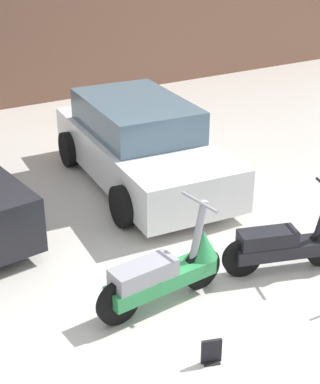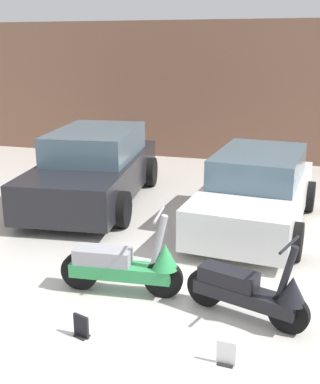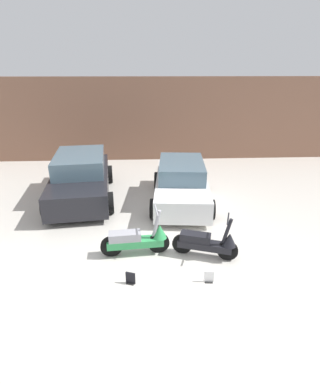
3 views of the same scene
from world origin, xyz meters
TOP-DOWN VIEW (x-y plane):
  - ground_plane at (0.00, 0.00)m, footprint 28.00×28.00m
  - wall_back at (0.00, 8.45)m, footprint 19.60×0.12m
  - scooter_front_left at (-0.48, 0.63)m, footprint 1.60×0.58m
  - scooter_front_right at (1.10, 0.43)m, footprint 1.46×0.73m
  - car_rear_left at (-2.42, 4.10)m, footprint 2.40×4.40m
  - car_rear_center at (0.86, 3.59)m, footprint 2.10×3.93m
  - placard_near_left_scooter at (-0.62, -0.42)m, footprint 0.20×0.16m
  - placard_near_right_scooter at (0.97, -0.45)m, footprint 0.20×0.13m

SIDE VIEW (x-z plane):
  - ground_plane at x=0.00m, z-range 0.00..0.00m
  - placard_near_left_scooter at x=-0.62m, z-range -0.02..0.24m
  - placard_near_right_scooter at x=0.97m, z-range -0.02..0.24m
  - scooter_front_right at x=1.10m, z-range -0.15..0.90m
  - scooter_front_left at x=-0.48m, z-range -0.16..0.96m
  - car_rear_center at x=0.86m, z-range -0.03..1.26m
  - car_rear_left at x=-2.42m, z-range -0.03..1.40m
  - wall_back at x=0.00m, z-range 0.00..3.69m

